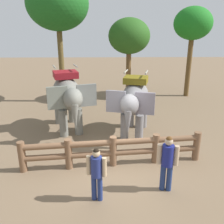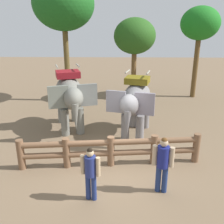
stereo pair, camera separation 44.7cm
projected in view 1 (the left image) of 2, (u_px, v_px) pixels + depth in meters
The scene contains 9 objects.
ground_plane at pixel (113, 165), 8.61m from camera, with size 60.00×60.00×0.00m, color brown.
log_fence at pixel (113, 149), 8.41m from camera, with size 6.14×0.87×1.05m.
elephant_near_left at pixel (67, 95), 10.92m from camera, with size 2.34×3.47×2.90m.
elephant_center at pixel (134, 101), 10.49m from camera, with size 2.11×3.29×2.75m.
tourist_woman_in_black at pixel (97, 171), 6.62m from camera, with size 0.54×0.37×1.56m.
tourist_man_in_blue at pixel (167, 160), 7.00m from camera, with size 0.59×0.39×1.70m.
tree_far_left at pixel (129, 37), 14.96m from camera, with size 2.50×2.50×4.98m.
tree_back_center at pixel (193, 25), 15.48m from camera, with size 2.37×2.37×5.64m.
tree_far_right at pixel (58, 4), 13.93m from camera, with size 3.49×3.49×7.15m.
Camera 1 is at (-0.21, -7.52, 4.56)m, focal length 40.18 mm.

